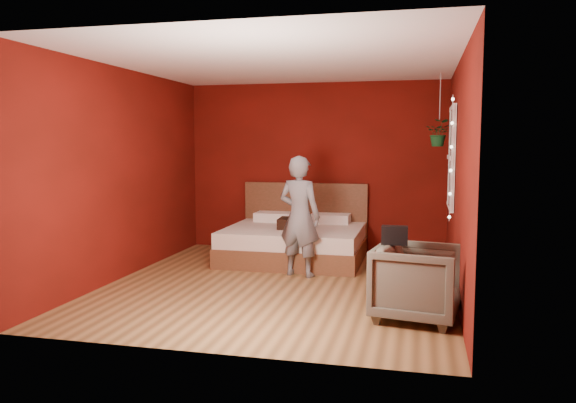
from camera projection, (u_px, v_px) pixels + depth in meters
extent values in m
plane|color=olive|center=(280.00, 285.00, 6.67)|extent=(4.50, 4.50, 0.00)
cube|color=maroon|center=(315.00, 167.00, 8.73)|extent=(4.00, 0.02, 2.60)
cube|color=maroon|center=(208.00, 192.00, 4.35)|extent=(4.00, 0.02, 2.60)
cube|color=maroon|center=(124.00, 173.00, 7.00)|extent=(0.02, 4.50, 2.60)
cube|color=maroon|center=(459.00, 178.00, 6.08)|extent=(0.02, 4.50, 2.60)
cube|color=white|center=(279.00, 61.00, 6.40)|extent=(4.00, 4.50, 0.02)
cube|color=white|center=(451.00, 158.00, 6.94)|extent=(0.04, 0.97, 1.27)
cube|color=black|center=(450.00, 158.00, 6.94)|extent=(0.02, 0.85, 1.15)
cube|color=white|center=(450.00, 158.00, 6.94)|extent=(0.03, 0.05, 1.15)
cube|color=white|center=(450.00, 158.00, 6.94)|extent=(0.03, 0.85, 0.05)
cylinder|color=silver|center=(451.00, 159.00, 6.43)|extent=(0.01, 0.01, 1.45)
sphere|color=#FFF2CC|center=(449.00, 217.00, 6.51)|extent=(0.04, 0.04, 0.04)
sphere|color=#FFF2CC|center=(450.00, 194.00, 6.48)|extent=(0.04, 0.04, 0.04)
sphere|color=#FFF2CC|center=(451.00, 170.00, 6.45)|extent=(0.04, 0.04, 0.04)
sphere|color=#FFF2CC|center=(451.00, 147.00, 6.42)|extent=(0.04, 0.04, 0.04)
sphere|color=#FFF2CC|center=(452.00, 123.00, 6.39)|extent=(0.04, 0.04, 0.04)
sphere|color=#FFF2CC|center=(453.00, 99.00, 6.36)|extent=(0.04, 0.04, 0.04)
cube|color=brown|center=(294.00, 251.00, 8.03)|extent=(1.93, 1.64, 0.27)
cube|color=beige|center=(294.00, 235.00, 8.00)|extent=(1.89, 1.61, 0.21)
cube|color=brown|center=(305.00, 217.00, 8.74)|extent=(1.93, 0.08, 1.06)
cube|color=white|center=(275.00, 217.00, 8.62)|extent=(0.58, 0.37, 0.13)
cube|color=white|center=(330.00, 218.00, 8.42)|extent=(0.58, 0.37, 0.13)
imported|color=slate|center=(300.00, 216.00, 7.05)|extent=(0.63, 0.50, 1.52)
imported|color=#575345|center=(417.00, 282.00, 5.33)|extent=(0.91, 0.89, 0.72)
cube|color=black|center=(395.00, 235.00, 5.33)|extent=(0.25, 0.13, 0.18)
cube|color=black|center=(293.00, 223.00, 7.89)|extent=(0.43, 0.43, 0.14)
cylinder|color=silver|center=(440.00, 97.00, 7.51)|extent=(0.01, 0.01, 0.61)
imported|color=#175122|center=(439.00, 133.00, 7.56)|extent=(0.39, 0.36, 0.36)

